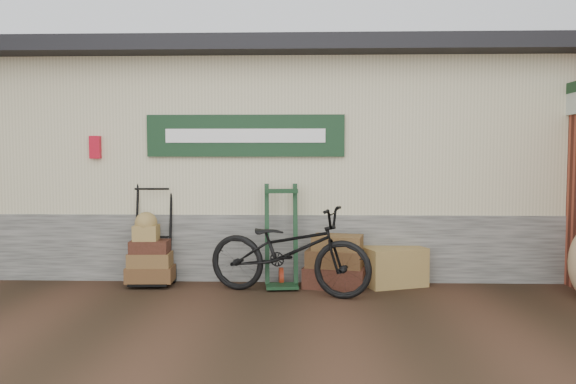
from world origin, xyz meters
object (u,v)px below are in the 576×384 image
object	(u,v)px
wicker_hamper	(393,266)
bicycle	(289,245)
green_barrow	(281,236)
porter_trolley	(153,230)
suitcase_stack	(335,261)

from	to	relation	value
wicker_hamper	bicycle	size ratio (longest dim) A/B	0.37
bicycle	green_barrow	bearing A→B (deg)	33.70
porter_trolley	suitcase_stack	xyz separation A→B (m)	(2.39, -0.13, -0.37)
green_barrow	suitcase_stack	distance (m)	0.76
suitcase_stack	wicker_hamper	distance (m)	0.78
green_barrow	wicker_hamper	xyz separation A→B (m)	(1.46, 0.16, -0.41)
wicker_hamper	bicycle	xyz separation A→B (m)	(-1.35, -0.51, 0.35)
suitcase_stack	bicycle	xyz separation A→B (m)	(-0.58, -0.38, 0.26)
porter_trolley	wicker_hamper	size ratio (longest dim) A/B	1.87
suitcase_stack	wicker_hamper	bearing A→B (deg)	9.24
green_barrow	bicycle	world-z (taller)	green_barrow
wicker_hamper	suitcase_stack	bearing A→B (deg)	-170.76
porter_trolley	wicker_hamper	bearing A→B (deg)	-2.68
wicker_hamper	bicycle	distance (m)	1.49
porter_trolley	suitcase_stack	world-z (taller)	porter_trolley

